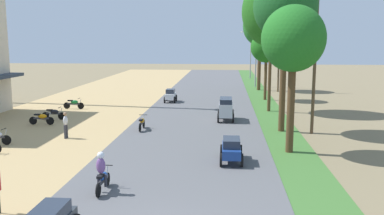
% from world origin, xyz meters
% --- Properties ---
extents(parked_motorbike_fourth, '(1.80, 0.54, 0.94)m').
position_xyz_m(parked_motorbike_fourth, '(-10.76, 16.91, 0.55)').
color(parked_motorbike_fourth, black).
rests_on(parked_motorbike_fourth, dirt_shoulder).
extents(parked_motorbike_fifth, '(1.80, 0.54, 0.94)m').
position_xyz_m(parked_motorbike_fifth, '(-10.69, 18.82, 0.55)').
color(parked_motorbike_fifth, black).
rests_on(parked_motorbike_fifth, dirt_shoulder).
extents(parked_motorbike_sixth, '(1.80, 0.54, 0.94)m').
position_xyz_m(parked_motorbike_sixth, '(-10.91, 23.65, 0.55)').
color(parked_motorbike_sixth, black).
rests_on(parked_motorbike_sixth, dirt_shoulder).
extents(pedestrian_on_shoulder, '(0.30, 0.40, 1.62)m').
position_xyz_m(pedestrian_on_shoulder, '(-7.54, 13.08, 0.96)').
color(pedestrian_on_shoulder, '#33333D').
rests_on(pedestrian_on_shoulder, dirt_shoulder).
extents(median_tree_nearest, '(3.29, 3.29, 7.71)m').
position_xyz_m(median_tree_nearest, '(5.51, 11.02, 5.98)').
color(median_tree_nearest, '#4C351E').
rests_on(median_tree_nearest, median_strip).
extents(median_tree_second, '(4.02, 4.02, 10.10)m').
position_xyz_m(median_tree_second, '(5.75, 16.20, 7.97)').
color(median_tree_second, '#4C351E').
rests_on(median_tree_second, median_strip).
extents(median_tree_third, '(4.79, 4.79, 10.99)m').
position_xyz_m(median_tree_third, '(5.70, 23.89, 8.20)').
color(median_tree_third, '#4C351E').
rests_on(median_tree_third, median_strip).
extents(median_tree_fourth, '(3.05, 3.05, 6.66)m').
position_xyz_m(median_tree_fourth, '(5.99, 30.56, 5.19)').
color(median_tree_fourth, '#4C351E').
rests_on(median_tree_fourth, median_strip).
extents(median_tree_fifth, '(3.96, 3.96, 9.71)m').
position_xyz_m(median_tree_fifth, '(5.96, 38.54, 7.43)').
color(median_tree_fifth, '#4C351E').
rests_on(median_tree_fifth, median_strip).
extents(streetlamp_near, '(3.16, 0.20, 7.01)m').
position_xyz_m(streetlamp_near, '(5.80, 42.04, 4.15)').
color(streetlamp_near, gray).
rests_on(streetlamp_near, median_strip).
extents(streetlamp_mid, '(3.16, 0.20, 7.18)m').
position_xyz_m(streetlamp_mid, '(5.80, 53.36, 4.23)').
color(streetlamp_mid, gray).
rests_on(streetlamp_mid, median_strip).
extents(utility_pole_near, '(1.80, 0.20, 9.74)m').
position_xyz_m(utility_pole_near, '(8.08, 37.46, 5.06)').
color(utility_pole_near, brown).
rests_on(utility_pole_near, ground).
extents(utility_pole_far, '(1.80, 0.20, 9.31)m').
position_xyz_m(utility_pole_far, '(7.64, 15.86, 4.84)').
color(utility_pole_far, brown).
rests_on(utility_pole_far, ground).
extents(car_sedan_blue, '(1.10, 2.26, 1.19)m').
position_xyz_m(car_sedan_blue, '(2.40, 8.87, 0.74)').
color(car_sedan_blue, navy).
rests_on(car_sedan_blue, road_strip).
extents(car_van_silver, '(1.19, 2.41, 1.67)m').
position_xyz_m(car_van_silver, '(2.11, 19.41, 1.02)').
color(car_van_silver, '#B7BCC1').
rests_on(car_van_silver, road_strip).
extents(car_hatchback_white, '(1.04, 2.00, 1.23)m').
position_xyz_m(car_hatchback_white, '(-3.13, 28.19, 0.75)').
color(car_hatchback_white, silver).
rests_on(car_hatchback_white, road_strip).
extents(motorbike_foreground_rider, '(0.54, 1.80, 1.66)m').
position_xyz_m(motorbike_foreground_rider, '(-2.69, 4.34, 0.86)').
color(motorbike_foreground_rider, black).
rests_on(motorbike_foreground_rider, road_strip).
extents(motorbike_ahead_second, '(0.54, 1.80, 0.94)m').
position_xyz_m(motorbike_ahead_second, '(-3.40, 15.75, 0.57)').
color(motorbike_ahead_second, black).
rests_on(motorbike_ahead_second, road_strip).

